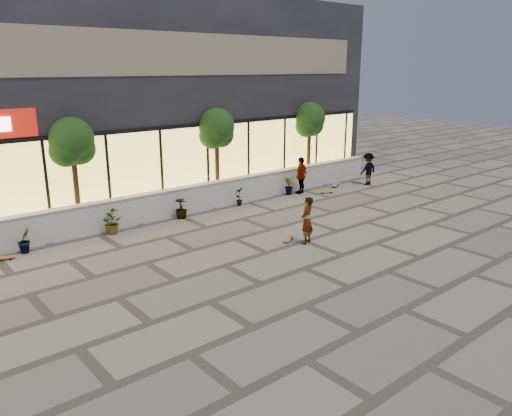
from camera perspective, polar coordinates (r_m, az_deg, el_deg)
ground at (r=14.35m, az=5.61°, el=-6.89°), size 80.00×80.00×0.00m
planter_wall at (r=19.44m, az=-9.18°, el=0.73°), size 22.00×0.42×1.04m
retail_building at (r=23.72m, az=-16.60°, el=12.11°), size 24.00×9.17×8.50m
shrub_b at (r=16.90m, az=-24.95°, el=-3.33°), size 0.57×0.57×0.81m
shrub_c at (r=17.75m, az=-16.28°, el=-1.58°), size 0.68×0.77×0.81m
shrub_d at (r=18.97m, az=-8.57°, el=0.00°), size 0.64×0.64×0.81m
shrub_e at (r=20.51m, az=-1.90°, el=1.38°), size 0.46×0.35×0.81m
shrub_f at (r=22.29m, az=3.78°, el=2.53°), size 0.55×0.57×0.81m
tree_midwest at (r=18.12m, az=-20.28°, el=6.81°), size 1.60×1.50×3.92m
tree_mideast at (r=20.89m, az=-4.54°, el=8.81°), size 1.60×1.50×3.92m
tree_east at (r=24.48m, az=6.14°, el=9.80°), size 1.60×1.50×3.92m
skater_center at (r=16.08m, az=5.83°, el=-1.43°), size 0.66×0.55×1.55m
skater_right_near at (r=22.51m, az=5.19°, el=3.74°), size 1.05×0.71×1.66m
skater_right_far at (r=24.71m, az=12.67°, el=4.37°), size 1.02×0.61×1.55m
skateboard_center at (r=16.48m, az=3.72°, el=-3.51°), size 0.71×0.52×0.09m
skateboard_left at (r=16.62m, az=-27.10°, el=-5.11°), size 0.80×0.41×0.09m
skateboard_right_near at (r=22.81m, az=8.05°, el=1.85°), size 0.69×0.49×0.08m
skateboard_right_far at (r=24.22m, az=9.09°, el=2.67°), size 0.86×0.59×0.10m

